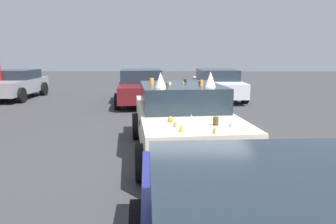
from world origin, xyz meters
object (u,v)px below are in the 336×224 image
parked_sedan_near_right (141,87)px  parked_sedan_near_left (217,84)px  art_car_decorated (182,120)px  parked_sedan_row_back_center (14,84)px

parked_sedan_near_right → parked_sedan_near_left: size_ratio=1.01×
art_car_decorated → parked_sedan_near_left: bearing=159.7°
parked_sedan_near_left → parked_sedan_row_back_center: size_ratio=1.13×
parked_sedan_row_back_center → parked_sedan_near_left: bearing=90.1°
art_car_decorated → parked_sedan_row_back_center: 11.12m
parked_sedan_near_right → parked_sedan_near_left: 3.59m
parked_sedan_near_right → art_car_decorated: bearing=5.7°
art_car_decorated → parked_sedan_row_back_center: art_car_decorated is taller
parked_sedan_near_left → parked_sedan_row_back_center: bearing=-92.5°
art_car_decorated → parked_sedan_near_left: 8.44m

